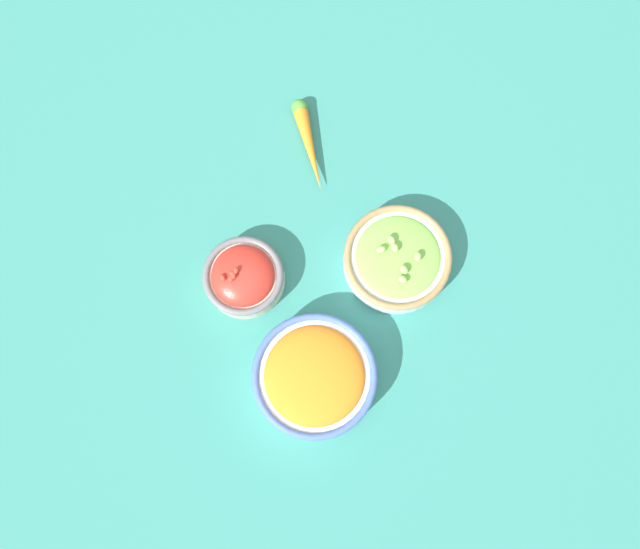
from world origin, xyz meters
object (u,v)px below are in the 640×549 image
object	(u,v)px
loose_carrot	(308,142)
bowl_carrots	(315,376)
bowl_cherry_tomatoes	(244,277)
bowl_lettuce	(397,259)

from	to	relation	value
loose_carrot	bowl_carrots	bearing A→B (deg)	-12.30
bowl_cherry_tomatoes	loose_carrot	distance (m)	0.26
bowl_cherry_tomatoes	loose_carrot	xyz separation A→B (m)	(-0.26, -0.01, -0.02)
bowl_lettuce	bowl_carrots	world-z (taller)	bowl_carrots
bowl_cherry_tomatoes	loose_carrot	size ratio (longest dim) A/B	0.93
bowl_lettuce	loose_carrot	size ratio (longest dim) A/B	1.24
bowl_lettuce	loose_carrot	xyz separation A→B (m)	(-0.13, -0.22, -0.02)
bowl_lettuce	bowl_cherry_tomatoes	world-z (taller)	bowl_cherry_tomatoes
bowl_carrots	loose_carrot	bearing A→B (deg)	-152.48
bowl_lettuce	bowl_cherry_tomatoes	bearing A→B (deg)	-57.20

